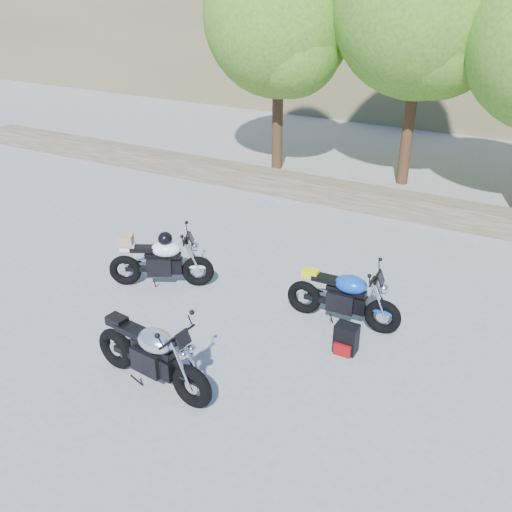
# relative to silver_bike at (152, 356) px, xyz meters

# --- Properties ---
(ground) EXTENTS (90.00, 90.00, 0.00)m
(ground) POSITION_rel_silver_bike_xyz_m (-0.10, 1.58, -0.47)
(ground) COLOR gray
(ground) RESTS_ON ground
(stone_wall) EXTENTS (22.00, 0.55, 0.50)m
(stone_wall) POSITION_rel_silver_bike_xyz_m (-0.10, 7.08, -0.22)
(stone_wall) COLOR brown
(stone_wall) RESTS_ON ground
(tree_decid_left) EXTENTS (3.67, 3.67, 5.62)m
(tree_decid_left) POSITION_rel_silver_bike_xyz_m (-2.49, 8.72, 3.16)
(tree_decid_left) COLOR #382314
(tree_decid_left) RESTS_ON ground
(tree_decid_mid) EXTENTS (4.08, 4.08, 6.24)m
(tree_decid_mid) POSITION_rel_silver_bike_xyz_m (0.81, 9.12, 3.57)
(tree_decid_mid) COLOR #382314
(tree_decid_mid) RESTS_ON ground
(silver_bike) EXTENTS (1.93, 0.61, 0.97)m
(silver_bike) POSITION_rel_silver_bike_xyz_m (0.00, 0.00, 0.00)
(silver_bike) COLOR black
(silver_bike) RESTS_ON ground
(white_bike) EXTENTS (1.65, 0.92, 0.98)m
(white_bike) POSITION_rel_silver_bike_xyz_m (-1.49, 2.17, 0.01)
(white_bike) COLOR black
(white_bike) RESTS_ON ground
(blue_bike) EXTENTS (1.79, 0.57, 0.90)m
(blue_bike) POSITION_rel_silver_bike_xyz_m (1.61, 2.54, -0.03)
(blue_bike) COLOR black
(blue_bike) RESTS_ON ground
(backpack) EXTENTS (0.32, 0.28, 0.43)m
(backpack) POSITION_rel_silver_bike_xyz_m (1.91, 1.86, -0.26)
(backpack) COLOR black
(backpack) RESTS_ON ground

